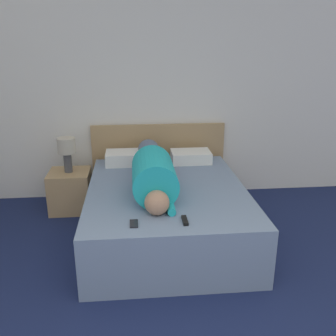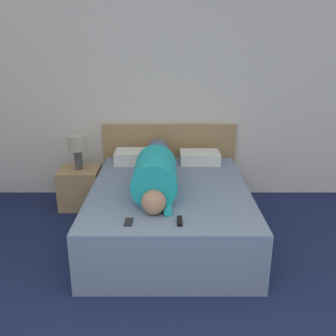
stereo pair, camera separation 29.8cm
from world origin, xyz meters
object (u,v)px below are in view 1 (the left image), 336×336
nightstand (71,191)px  pillow_near_headboard (127,158)px  bed (167,212)px  tv_remote (185,220)px  person_lying (153,171)px  pillow_second (191,157)px  table_lamp (67,149)px  cell_phone (134,224)px

nightstand → pillow_near_headboard: (0.67, 0.05, 0.37)m
bed → tv_remote: (0.08, -0.75, 0.28)m
nightstand → person_lying: size_ratio=0.29×
bed → pillow_second: size_ratio=4.24×
table_lamp → pillow_near_headboard: 0.69m
bed → person_lying: size_ratio=1.20×
tv_remote → person_lying: bearing=105.7°
person_lying → pillow_near_headboard: bearing=108.3°
pillow_second → person_lying: bearing=-122.3°
pillow_near_headboard → tv_remote: pillow_near_headboard is taller
table_lamp → pillow_second: size_ratio=0.87×
bed → nightstand: bearing=145.4°
tv_remote → cell_phone: (-0.41, -0.00, -0.01)m
person_lying → pillow_second: size_ratio=3.53×
nightstand → pillow_near_headboard: 0.77m
pillow_near_headboard → table_lamp: bearing=-176.1°
nightstand → person_lying: (0.93, -0.74, 0.47)m
table_lamp → person_lying: bearing=-38.4°
nightstand → pillow_near_headboard: size_ratio=0.98×
person_lying → cell_phone: size_ratio=12.51×
pillow_near_headboard → pillow_second: (0.75, 0.00, -0.01)m
tv_remote → pillow_second: bearing=79.5°
tv_remote → bed: bearing=95.8°
tv_remote → nightstand: bearing=127.5°
bed → pillow_near_headboard: (-0.39, 0.78, 0.34)m
nightstand → person_lying: person_lying is taller
table_lamp → cell_phone: table_lamp is taller
cell_phone → nightstand: bearing=116.3°
table_lamp → person_lying: size_ratio=0.25×
cell_phone → pillow_near_headboard: bearing=92.4°
person_lying → table_lamp: bearing=141.6°
cell_phone → person_lying: bearing=75.5°
table_lamp → cell_phone: bearing=-63.7°
person_lying → nightstand: bearing=141.6°
nightstand → cell_phone: size_ratio=3.64×
table_lamp → person_lying: (0.93, -0.74, -0.04)m
pillow_near_headboard → cell_phone: pillow_near_headboard is taller
bed → nightstand: 1.29m
table_lamp → tv_remote: 1.89m
nightstand → pillow_second: size_ratio=1.03×
nightstand → pillow_second: (1.43, 0.05, 0.36)m
pillow_near_headboard → pillow_second: pillow_near_headboard is taller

